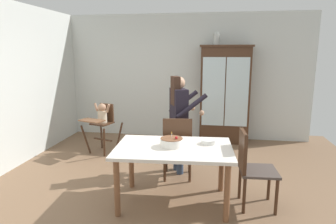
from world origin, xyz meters
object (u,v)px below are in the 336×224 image
serving_bowl (208,142)px  birthday_cake (172,142)px  high_chair_with_toddler (102,119)px  china_cabinet (225,94)px  dining_chair_far_side (178,144)px  dining_chair_right_end (250,164)px  ceramic_vase (216,39)px  adult_person (179,113)px  dining_table (174,154)px

serving_bowl → birthday_cake: bearing=-158.3°
high_chair_with_toddler → birthday_cake: bearing=-28.3°
china_cabinet → dining_chair_far_side: bearing=-109.3°
high_chair_with_toddler → dining_chair_right_end: 3.01m
ceramic_vase → birthday_cake: 3.11m
high_chair_with_toddler → china_cabinet: bearing=43.6°
dining_chair_right_end → birthday_cake: bearing=89.4°
birthday_cake → dining_chair_right_end: bearing=2.9°
adult_person → serving_bowl: (0.47, -0.80, -0.20)m
dining_chair_right_end → high_chair_with_toddler: bearing=53.9°
high_chair_with_toddler → dining_chair_far_side: bearing=-14.1°
china_cabinet → dining_chair_right_end: 2.75m
dining_table → high_chair_with_toddler: bearing=133.6°
dining_table → dining_chair_right_end: dining_chair_right_end is taller
china_cabinet → dining_table: bearing=-104.0°
high_chair_with_toddler → serving_bowl: (2.02, -1.50, 0.11)m
birthday_cake → dining_chair_right_end: dining_chair_right_end is taller
high_chair_with_toddler → dining_chair_far_side: size_ratio=0.99×
adult_person → birthday_cake: adult_person is taller
china_cabinet → adult_person: china_cabinet is taller
ceramic_vase → dining_chair_right_end: size_ratio=0.28×
china_cabinet → serving_bowl: china_cabinet is taller
china_cabinet → adult_person: 1.92m
dining_chair_right_end → adult_person: bearing=43.3°
china_cabinet → dining_table: size_ratio=1.36×
china_cabinet → ceramic_vase: ceramic_vase is taller
china_cabinet → dining_chair_far_side: (-0.73, -2.07, -0.47)m
ceramic_vase → dining_chair_far_side: (-0.52, -2.08, -1.59)m
dining_table → adult_person: bearing=93.2°
ceramic_vase → birthday_cake: bearing=-100.4°
serving_bowl → dining_chair_right_end: bearing=-14.1°
high_chair_with_toddler → dining_chair_far_side: dining_chair_far_side is taller
high_chair_with_toddler → dining_chair_far_side: 1.86m
ceramic_vase → adult_person: size_ratio=0.18×
china_cabinet → high_chair_with_toddler: size_ratio=2.14×
dining_chair_right_end → ceramic_vase: bearing=6.1°
serving_bowl → dining_chair_right_end: 0.57m
birthday_cake → dining_chair_far_side: 0.72m
high_chair_with_toddler → dining_table: (1.60, -1.68, -0.01)m
high_chair_with_toddler → serving_bowl: 2.52m
ceramic_vase → dining_chair_right_end: (0.46, -2.70, -1.59)m
china_cabinet → dining_chair_right_end: bearing=-84.8°
ceramic_vase → birthday_cake: ceramic_vase is taller
dining_chair_far_side → ceramic_vase: bearing=-109.8°
china_cabinet → ceramic_vase: 1.15m
serving_bowl → dining_table: bearing=-155.8°
dining_chair_right_end → serving_bowl: bearing=72.4°
adult_person → serving_bowl: 0.95m
dining_chair_far_side → dining_chair_right_end: same height
dining_chair_right_end → china_cabinet: bearing=1.8°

